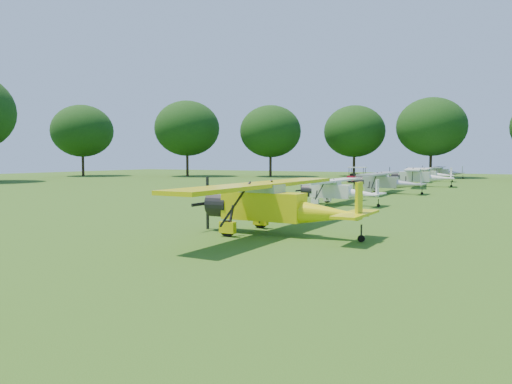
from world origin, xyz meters
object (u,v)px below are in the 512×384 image
aircraft_4 (386,180)px  aircraft_6 (428,173)px  aircraft_5 (419,175)px  golf_cart (357,177)px  aircraft_7 (442,171)px  aircraft_2 (275,202)px  aircraft_3 (337,189)px

aircraft_4 → aircraft_6: 24.95m
aircraft_5 → golf_cart: 10.08m
aircraft_5 → golf_cart: bearing=140.1°
golf_cart → aircraft_4: bearing=-69.1°
aircraft_4 → aircraft_7: (-0.05, 36.30, -0.04)m
aircraft_6 → aircraft_7: aircraft_7 is taller
aircraft_2 → aircraft_3: (-2.04, 13.97, -0.31)m
golf_cart → aircraft_7: bearing=63.8°
aircraft_4 → aircraft_7: aircraft_4 is taller
aircraft_6 → golf_cart: size_ratio=3.98×
aircraft_7 → aircraft_6: bearing=-92.3°
aircraft_5 → aircraft_6: bearing=85.3°
aircraft_2 → aircraft_5: 38.88m
aircraft_4 → aircraft_2: bearing=-86.5°
aircraft_4 → aircraft_7: size_ratio=1.03×
aircraft_4 → golf_cart: size_ratio=4.16×
aircraft_2 → aircraft_4: 26.49m
aircraft_2 → aircraft_3: size_ratio=1.29×
aircraft_5 → golf_cart: aircraft_5 is taller
aircraft_2 → aircraft_3: aircraft_2 is taller
aircraft_3 → aircraft_6: size_ratio=0.96×
aircraft_3 → aircraft_7: 48.77m
aircraft_3 → aircraft_7: size_ratio=0.95×
aircraft_5 → aircraft_7: aircraft_5 is taller
aircraft_3 → aircraft_4: aircraft_4 is taller
aircraft_2 → aircraft_7: bearing=92.9°
aircraft_2 → aircraft_7: aircraft_2 is taller
aircraft_3 → aircraft_5: bearing=89.8°
aircraft_5 → aircraft_2: bearing=-97.6°
aircraft_4 → golf_cart: aircraft_4 is taller
aircraft_6 → aircraft_7: size_ratio=0.99×
aircraft_4 → aircraft_7: 36.30m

